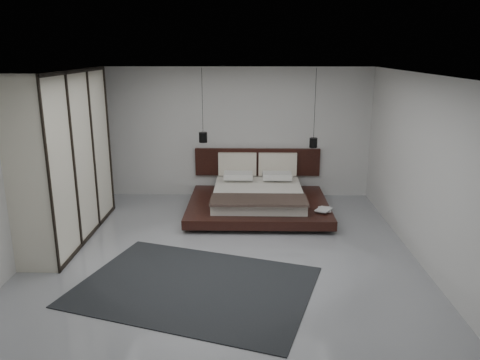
{
  "coord_description": "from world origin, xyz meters",
  "views": [
    {
      "loc": [
        0.4,
        -7.0,
        3.14
      ],
      "look_at": [
        0.23,
        1.2,
        0.85
      ],
      "focal_mm": 35.0,
      "sensor_mm": 36.0,
      "label": 1
    }
  ],
  "objects_px": {
    "pendant_left": "(203,137)",
    "pendant_right": "(313,142)",
    "lattice_screen": "(88,142)",
    "bed": "(258,198)",
    "wardrobe": "(64,156)",
    "rug": "(195,286)"
  },
  "relations": [
    {
      "from": "lattice_screen",
      "to": "bed",
      "type": "xyz_separation_m",
      "value": [
        3.52,
        -0.54,
        -1.02
      ]
    },
    {
      "from": "pendant_right",
      "to": "rug",
      "type": "bearing_deg",
      "value": -119.63
    },
    {
      "from": "pendant_left",
      "to": "pendant_right",
      "type": "xyz_separation_m",
      "value": [
        2.23,
        -0.0,
        -0.1
      ]
    },
    {
      "from": "lattice_screen",
      "to": "pendant_left",
      "type": "relative_size",
      "value": 1.76
    },
    {
      "from": "rug",
      "to": "bed",
      "type": "bearing_deg",
      "value": 73.83
    },
    {
      "from": "pendant_right",
      "to": "wardrobe",
      "type": "distance_m",
      "value": 4.74
    },
    {
      "from": "pendant_right",
      "to": "wardrobe",
      "type": "height_order",
      "value": "wardrobe"
    },
    {
      "from": "bed",
      "to": "pendant_right",
      "type": "bearing_deg",
      "value": 20.74
    },
    {
      "from": "pendant_right",
      "to": "wardrobe",
      "type": "bearing_deg",
      "value": -157.95
    },
    {
      "from": "lattice_screen",
      "to": "pendant_right",
      "type": "relative_size",
      "value": 1.65
    },
    {
      "from": "pendant_left",
      "to": "rug",
      "type": "relative_size",
      "value": 0.48
    },
    {
      "from": "bed",
      "to": "lattice_screen",
      "type": "bearing_deg",
      "value": 171.28
    },
    {
      "from": "bed",
      "to": "rug",
      "type": "bearing_deg",
      "value": -106.17
    },
    {
      "from": "bed",
      "to": "pendant_left",
      "type": "bearing_deg",
      "value": 159.26
    },
    {
      "from": "wardrobe",
      "to": "pendant_right",
      "type": "bearing_deg",
      "value": 22.05
    },
    {
      "from": "wardrobe",
      "to": "lattice_screen",
      "type": "bearing_deg",
      "value": 97.56
    },
    {
      "from": "wardrobe",
      "to": "bed",
      "type": "bearing_deg",
      "value": 22.49
    },
    {
      "from": "pendant_left",
      "to": "pendant_right",
      "type": "bearing_deg",
      "value": -0.0
    },
    {
      "from": "pendant_right",
      "to": "wardrobe",
      "type": "xyz_separation_m",
      "value": [
        -4.39,
        -1.78,
        0.09
      ]
    },
    {
      "from": "lattice_screen",
      "to": "pendant_right",
      "type": "height_order",
      "value": "pendant_right"
    },
    {
      "from": "wardrobe",
      "to": "rug",
      "type": "xyz_separation_m",
      "value": [
        2.36,
        -1.79,
        -1.41
      ]
    },
    {
      "from": "rug",
      "to": "lattice_screen",
      "type": "bearing_deg",
      "value": 125.3
    }
  ]
}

